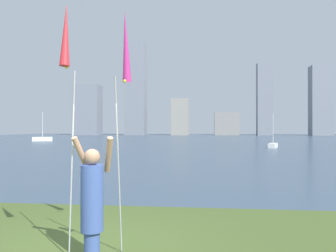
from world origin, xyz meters
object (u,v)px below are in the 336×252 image
sailboat_0 (42,139)px  sailboat_3 (273,145)px  kite_flag_right (126,53)px  kite_flag_left (66,43)px  person (92,199)px

sailboat_0 → sailboat_3: sailboat_0 is taller
kite_flag_right → sailboat_3: bearing=74.8°
kite_flag_right → sailboat_3: (8.57, 31.46, -3.17)m
kite_flag_left → sailboat_3: (9.36, 32.21, -3.17)m
kite_flag_left → sailboat_0: 53.56m
kite_flag_left → sailboat_0: size_ratio=0.87×
person → kite_flag_right: kite_flag_right is taller
person → sailboat_3: (8.97, 32.10, -0.69)m
sailboat_0 → sailboat_3: bearing=-25.0°
kite_flag_left → kite_flag_right: kite_flag_right is taller
person → kite_flag_left: size_ratio=0.48×
person → sailboat_3: sailboat_3 is taller
sailboat_3 → sailboat_0: bearing=155.0°
kite_flag_left → kite_flag_right: size_ratio=0.98×
person → sailboat_0: 53.55m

